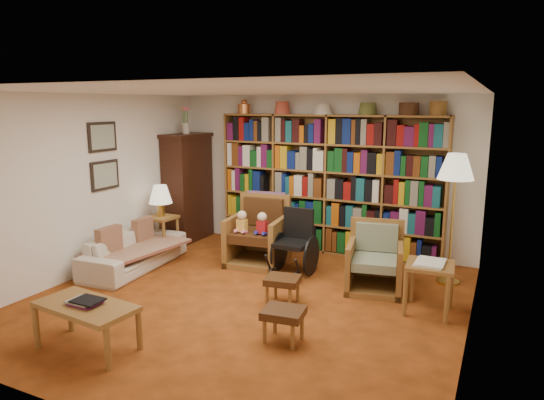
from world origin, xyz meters
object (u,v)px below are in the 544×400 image
Objects in this scene: armchair_leather at (260,235)px; armchair_sage at (376,263)px; footstool_a at (283,282)px; side_table_papers at (430,272)px; footstool_b at (283,315)px; wheelchair at (295,244)px; side_table_lamp at (162,226)px; sofa at (134,251)px; coffee_table at (86,310)px; floor_lamp at (456,172)px.

armchair_sage is at bearing -9.60° from armchair_leather.
side_table_papers is at bearing 17.40° from footstool_a.
wheelchair is at bearing 109.94° from footstool_b.
side_table_lamp is 4.23m from side_table_papers.
sofa is at bearing 159.10° from footstool_b.
armchair_leather is 2.56m from footstool_b.
wheelchair is 3.04m from coffee_table.
sofa reaches higher than footstool_a.
sofa is 2.02× the size of armchair_sage.
armchair_sage is at bearing -144.21° from floor_lamp.
floor_lamp reaches higher than coffee_table.
footstool_a is (2.49, -0.25, 0.02)m from sofa.
side_table_lamp is 3.47m from armchair_sage.
footstool_b is at bearing -70.06° from wheelchair.
armchair_leather is 1.12× the size of wheelchair.
footstool_b is (0.40, -0.85, 0.01)m from footstool_a.
armchair_leather is at bearing 170.40° from armchair_sage.
side_table_papers reaches higher than side_table_lamp.
armchair_leather reaches higher than side_table_lamp.
floor_lamp is at bearing -76.93° from sofa.
footstool_b is (2.98, -1.87, -0.17)m from side_table_lamp.
side_table_papers is (0.73, -0.50, 0.16)m from armchair_sage.
armchair_leather is at bearing 126.34° from footstool_a.
sofa is 2.91× the size of side_table_lamp.
footstool_a is at bearing -162.60° from side_table_papers.
floor_lamp is (4.30, 0.59, 1.05)m from side_table_lamp.
sofa is at bearing -176.47° from side_table_papers.
armchair_sage is 1.55m from floor_lamp.
sofa is 1.86m from armchair_leather.
footstool_b is 0.42× the size of coffee_table.
armchair_sage is at bearing -3.07° from wheelchair.
sofa is 1.66× the size of coffee_table.
floor_lamp reaches higher than footstool_a.
footstool_a is at bearing 55.38° from coffee_table.
side_table_lamp is at bearing -178.79° from wheelchair.
footstool_a is at bearing 115.00° from footstool_b.
side_table_lamp is at bearing 115.12° from coffee_table.
armchair_sage is at bearing 75.40° from footstool_b.
floor_lamp reaches higher than sofa.
armchair_sage is 0.95× the size of wheelchair.
side_table_lamp is 0.57× the size of coffee_table.
side_table_lamp is at bearing -172.24° from floor_lamp.
armchair_sage is 0.50× the size of floor_lamp.
footstool_a is 0.42× the size of coffee_table.
coffee_table is (1.23, -2.07, 0.15)m from sofa.
armchair_leather is at bearing 10.39° from side_table_lamp.
armchair_sage is at bearing 48.75° from footstool_a.
wheelchair reaches higher than footstool_a.
footstool_b is at bearing -57.80° from armchair_leather.
armchair_sage reaches higher than sofa.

